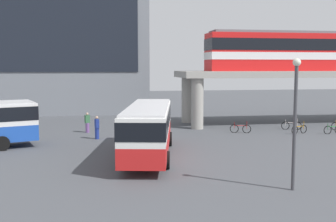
% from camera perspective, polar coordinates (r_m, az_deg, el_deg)
% --- Properties ---
extents(ground_plane, '(120.00, 120.00, 0.00)m').
position_cam_1_polar(ground_plane, '(34.34, -3.61, -3.25)').
color(ground_plane, '#47494F').
extents(station_building, '(27.06, 13.29, 18.60)m').
position_cam_1_polar(station_building, '(54.91, -17.83, 9.75)').
color(station_building, slate).
rests_on(station_building, ground_plane).
extents(elevated_platform, '(27.39, 6.03, 5.20)m').
position_cam_1_polar(elevated_platform, '(43.59, 19.64, 4.26)').
color(elevated_platform, '#9E9B93').
rests_on(elevated_platform, ground_plane).
extents(train, '(19.13, 2.96, 3.84)m').
position_cam_1_polar(train, '(42.93, 18.11, 7.95)').
color(train, red).
rests_on(train, elevated_platform).
extents(bus_main, '(4.60, 11.32, 3.22)m').
position_cam_1_polar(bus_main, '(25.60, -2.72, -2.00)').
color(bus_main, red).
rests_on(bus_main, ground_plane).
extents(bicycle_silver, '(1.74, 0.53, 1.04)m').
position_cam_1_polar(bicycle_silver, '(38.42, 16.79, -1.95)').
color(bicycle_silver, black).
rests_on(bicycle_silver, ground_plane).
extents(bicycle_green, '(1.79, 0.19, 1.04)m').
position_cam_1_polar(bicycle_green, '(37.17, 21.99, -2.41)').
color(bicycle_green, black).
rests_on(bicycle_green, ground_plane).
extents(bicycle_orange, '(1.70, 0.68, 1.04)m').
position_cam_1_polar(bicycle_orange, '(36.28, 17.79, -2.45)').
color(bicycle_orange, black).
rests_on(bicycle_orange, ground_plane).
extents(bicycle_red, '(1.72, 0.62, 1.04)m').
position_cam_1_polar(bicycle_red, '(35.51, 10.05, -2.43)').
color(bicycle_red, black).
rests_on(bicycle_red, ground_plane).
extents(pedestrian_walking_across, '(0.47, 0.40, 1.72)m').
position_cam_1_polar(pedestrian_walking_across, '(35.76, -11.16, -1.66)').
color(pedestrian_walking_across, '#724C8C').
rests_on(pedestrian_walking_across, ground_plane).
extents(pedestrian_near_building, '(0.37, 0.46, 1.80)m').
position_cam_1_polar(pedestrian_near_building, '(32.42, -9.85, -2.37)').
color(pedestrian_near_building, navy).
rests_on(pedestrian_near_building, ground_plane).
extents(lamp_post, '(0.36, 0.36, 6.01)m').
position_cam_1_polar(lamp_post, '(19.29, 17.27, -0.26)').
color(lamp_post, '#3F3F44').
rests_on(lamp_post, ground_plane).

